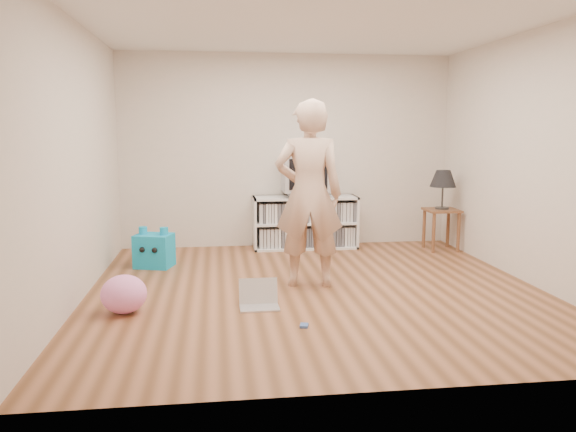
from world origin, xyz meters
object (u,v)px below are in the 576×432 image
Objects in this scene: crt_tv at (305,173)px; person at (309,194)px; side_table at (441,219)px; plush_blue at (154,250)px; dvd_deck at (305,194)px; plush_pink at (124,294)px; media_unit at (305,222)px; laptop at (259,299)px; table_lamp at (443,180)px.

person is at bearing -97.98° from crt_tv.
side_table is 1.14× the size of plush_blue.
dvd_deck is 0.29m from crt_tv.
media_unit is at bearing 51.74° from plush_pink.
side_table is 1.56× the size of laptop.
crt_tv is 0.32× the size of person.
dvd_deck is 0.75× the size of crt_tv.
media_unit is 1.82m from side_table.
side_table is at bearing -11.65° from crt_tv.
dvd_deck is 1.88m from person.
plush_pink is at bearing -76.40° from plush_blue.
dvd_deck is at bearing 168.25° from side_table.
crt_tv reaches higher than table_lamp.
plush_pink is (-2.00, -2.53, -0.57)m from dvd_deck.
plush_blue reaches higher than plush_pink.
plush_pink is (-2.00, -2.52, -0.85)m from crt_tv.
laptop is at bearing 1.38° from plush_pink.
crt_tv is at bearing -90.00° from dvd_deck.
media_unit is 3.24m from plush_pink.
person is (-0.26, -1.85, 0.21)m from dvd_deck.
side_table is at bearing 24.01° from plush_blue.
laptop is at bearing -39.74° from plush_blue.
laptop is (-2.60, -2.13, -0.35)m from side_table.
plush_pink is (-1.18, -0.03, 0.10)m from laptop.
person is (-0.26, -1.87, 0.59)m from media_unit.
plush_pink is at bearing -128.47° from crt_tv.
side_table reaches higher than plush_blue.
table_lamp is 1.30× the size of plush_pink.
table_lamp is 1.07× the size of plush_blue.
crt_tv reaches higher than side_table.
dvd_deck is 2.17m from plush_blue.
plush_pink is (-3.78, -2.16, -0.77)m from table_lamp.
laptop is at bearing -108.10° from media_unit.
dvd_deck is 0.24× the size of person.
side_table is 1.39× the size of plush_pink.
side_table is (1.78, -0.37, -0.32)m from dvd_deck.
media_unit is 3.11× the size of dvd_deck.
media_unit is 0.39m from dvd_deck.
crt_tv is at bearing 51.53° from plush_pink.
crt_tv reaches higher than laptop.
table_lamp is (1.78, -0.39, 0.59)m from media_unit.
media_unit is 2.66m from laptop.
laptop is 1.98m from plush_blue.
laptop is at bearing -108.23° from crt_tv.
plush_blue is (-1.92, -0.85, -0.82)m from crt_tv.
person reaches higher than media_unit.
plush_pink is at bearing -128.26° from media_unit.
table_lamp is at bearing -11.75° from dvd_deck.
person reaches higher than table_lamp.
person is 1.23m from laptop.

